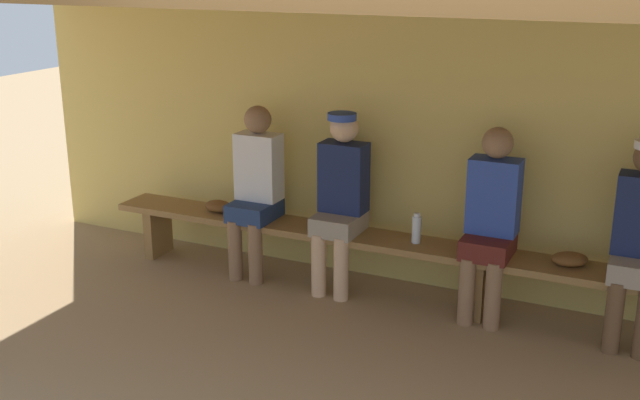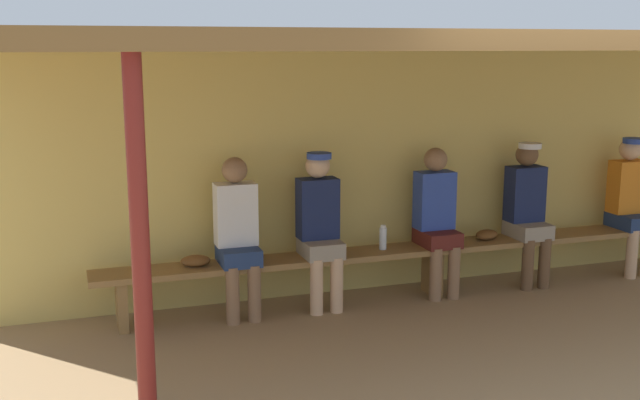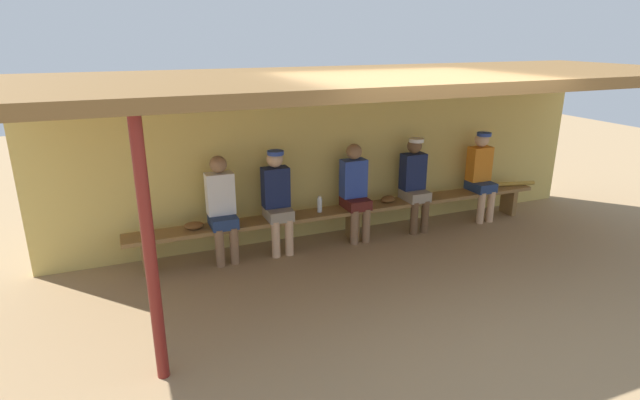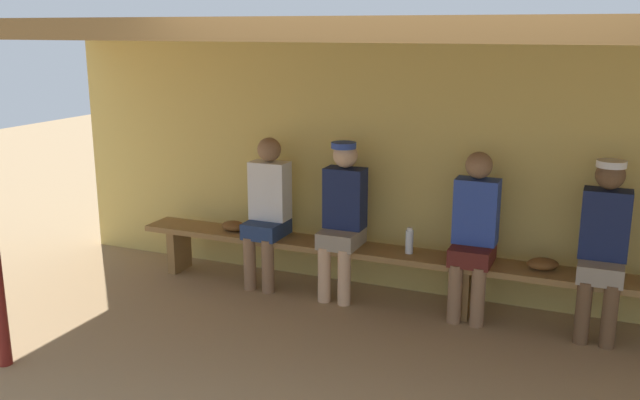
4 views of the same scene
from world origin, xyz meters
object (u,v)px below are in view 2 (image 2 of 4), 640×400
player_middle (630,199)px  support_post (141,267)px  baseball_glove_tan (195,261)px  bench (433,253)px  player_shirtless_tan (237,231)px  player_in_red (437,216)px  water_bottle_green (383,238)px  player_leftmost (320,223)px  baseball_glove_worn (487,235)px  player_rightmost (528,207)px

player_middle → support_post: bearing=-156.8°
support_post → baseball_glove_tan: (0.62, 2.11, -0.60)m
bench → player_shirtless_tan: 1.83m
player_in_red → water_bottle_green: bearing=179.6°
bench → player_middle: 2.18m
bench → player_in_red: bearing=5.8°
player_shirtless_tan → bench: bearing=-0.1°
player_in_red → baseball_glove_tan: 2.19m
player_leftmost → player_shirtless_tan: 0.72m
player_middle → water_bottle_green: (-2.64, 0.00, -0.18)m
player_in_red → baseball_glove_tan: size_ratio=5.56×
baseball_glove_worn → player_leftmost: bearing=158.7°
bench → player_middle: player_middle is taller
player_rightmost → baseball_glove_worn: 0.48m
support_post → player_in_red: support_post is taller
bench → baseball_glove_worn: bearing=2.5°
support_post → player_shirtless_tan: (0.97, 2.10, -0.37)m
player_leftmost → baseball_glove_tan: bearing=179.6°
player_rightmost → player_in_red: 0.95m
water_bottle_green → baseball_glove_tan: water_bottle_green is taller
player_rightmost → player_in_red: (-0.95, -0.00, -0.02)m
support_post → bench: support_post is taller
support_post → baseball_glove_tan: size_ratio=9.17×
baseball_glove_worn → baseball_glove_tan: size_ratio=1.00×
player_rightmost → baseball_glove_worn: bearing=177.1°
player_in_red → player_middle: bearing=0.0°
player_middle → player_shirtless_tan: bearing=-180.0°
player_leftmost → baseball_glove_tan: (-1.07, 0.01, -0.24)m
player_middle → player_in_red: bearing=-180.0°
baseball_glove_worn → baseball_glove_tan: 2.71m
water_bottle_green → player_middle: bearing=-0.1°
bench → player_rightmost: size_ratio=4.46×
player_in_red → baseball_glove_tan: player_in_red is taller
player_shirtless_tan → baseball_glove_worn: bearing=0.5°
support_post → player_middle: 5.36m
player_rightmost → player_shirtless_tan: bearing=-180.0°
bench → baseball_glove_worn: (0.56, 0.02, 0.12)m
player_middle → player_shirtless_tan: 3.94m
water_bottle_green → player_in_red: bearing=-0.4°
player_middle → player_rightmost: bearing=180.0°
support_post → player_in_red: bearing=36.9°
player_rightmost → baseball_glove_worn: (-0.41, 0.02, -0.24)m
player_leftmost → player_in_red: size_ratio=1.01×
player_leftmost → water_bottle_green: bearing=0.3°
bench → water_bottle_green: bearing=179.2°
water_bottle_green → baseball_glove_worn: (1.05, 0.02, -0.06)m
baseball_glove_worn → water_bottle_green: bearing=158.9°
support_post → player_middle: (4.91, 2.10, -0.35)m
player_rightmost → player_in_red: size_ratio=1.01×
support_post → player_middle: size_ratio=1.64×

